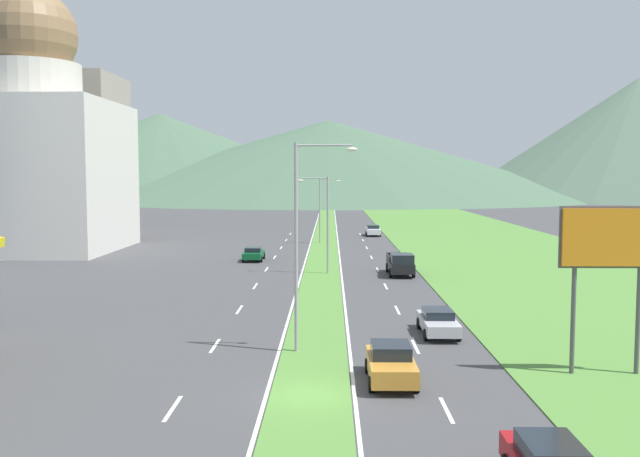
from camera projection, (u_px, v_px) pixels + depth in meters
The scene contains 37 objects.
ground_plane at pixel (310, 396), 26.69m from camera, with size 600.00×600.00×0.00m, color #424244.
grass_median at pixel (324, 243), 86.49m from camera, with size 3.20×240.00×0.06m, color #518438.
grass_verge_right at pixel (486, 243), 86.17m from camera, with size 24.00×240.00×0.06m, color #518438.
lane_dash_left_2 at pixel (173, 408), 25.31m from camera, with size 0.16×2.80×0.01m, color silver.
lane_dash_left_3 at pixel (215, 346), 34.55m from camera, with size 0.16×2.80×0.01m, color silver.
lane_dash_left_4 at pixel (239, 310), 43.79m from camera, with size 0.16×2.80×0.01m, color silver.
lane_dash_left_5 at pixel (255, 286), 53.03m from camera, with size 0.16×2.80×0.01m, color silver.
lane_dash_left_6 at pixel (266, 269), 62.27m from camera, with size 0.16×2.80×0.01m, color silver.
lane_dash_left_7 at pixel (275, 257), 71.50m from camera, with size 0.16×2.80×0.01m, color silver.
lane_dash_left_8 at pixel (281, 248), 80.74m from camera, with size 0.16×2.80×0.01m, color silver.
lane_dash_left_9 at pixel (286, 240), 89.98m from camera, with size 0.16×2.80×0.01m, color silver.
lane_dash_left_10 at pixel (290, 234), 99.22m from camera, with size 0.16×2.80×0.01m, color silver.
lane_dash_right_2 at pixel (446, 410), 25.15m from camera, with size 0.16×2.80×0.01m, color silver.
lane_dash_right_3 at pixel (415, 347), 34.39m from camera, with size 0.16×2.80×0.01m, color silver.
lane_dash_right_4 at pixel (397, 310), 43.63m from camera, with size 0.16×2.80×0.01m, color silver.
lane_dash_right_5 at pixel (386, 286), 52.87m from camera, with size 0.16×2.80×0.01m, color silver.
lane_dash_right_6 at pixel (378, 270), 62.11m from camera, with size 0.16×2.80×0.01m, color silver.
lane_dash_right_7 at pixel (371, 257), 71.35m from camera, with size 0.16×2.80×0.01m, color silver.
lane_dash_right_8 at pixel (367, 248), 80.58m from camera, with size 0.16×2.80×0.01m, color silver.
lane_dash_right_9 at pixel (363, 240), 89.82m from camera, with size 0.16×2.80×0.01m, color silver.
lane_dash_right_10 at pixel (360, 234), 99.06m from camera, with size 0.16×2.80×0.01m, color silver.
edge_line_median_left at pixel (311, 243), 86.52m from camera, with size 0.16×240.00×0.01m, color silver.
edge_line_median_right at pixel (338, 243), 86.46m from camera, with size 0.16×240.00×0.01m, color silver.
domed_building at pixel (33, 149), 77.09m from camera, with size 18.80×18.80×29.61m.
midrise_colored at pixel (72, 155), 100.16m from camera, with size 13.91×13.91×23.15m, color #9E9384.
hill_far_left at pixel (161, 155), 277.07m from camera, with size 178.95×178.95×33.26m, color #47664C.
hill_far_center at pixel (328, 159), 265.33m from camera, with size 205.51×205.51×29.67m, color #47664C.
hill_far_right at pixel (638, 138), 247.60m from camera, with size 131.19×131.19×43.85m, color #516B56.
street_lamp_near at pixel (302, 234), 32.87m from camera, with size 3.05×0.37×10.26m.
street_lamp_mid at pixel (324, 218), 59.11m from camera, with size 2.78×0.28×8.53m.
street_lamp_far at pixel (322, 206), 85.30m from camera, with size 2.64×0.28×8.24m.
billboard_roadside at pixel (608, 249), 29.12m from camera, with size 4.21×0.28×7.37m.
car_0 at pixel (391, 363), 28.50m from camera, with size 2.03×4.28×1.61m.
car_2 at pixel (438, 322), 36.96m from camera, with size 1.93×4.52×1.37m.
car_3 at pixel (373, 230), 96.33m from camera, with size 2.04×4.73×1.52m.
car_5 at pixel (254, 254), 68.68m from camera, with size 2.01×4.46×1.37m.
pickup_truck_0 at pixel (401, 264), 58.58m from camera, with size 2.18×5.40×2.00m.
Camera 1 is at (0.79, -26.07, 8.73)m, focal length 38.10 mm.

